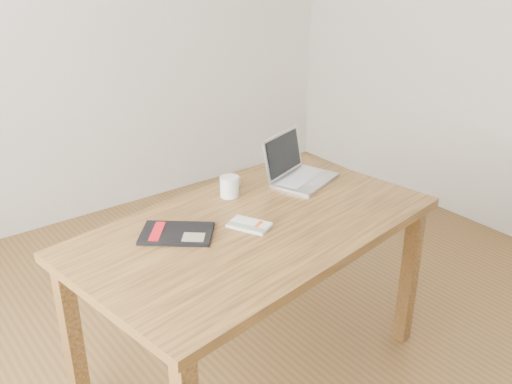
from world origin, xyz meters
TOP-DOWN VIEW (x-y plane):
  - room at (-0.07, 0.00)m, footprint 4.04×4.04m
  - desk at (-0.08, 0.04)m, footprint 1.55×1.02m
  - white_guidebook at (-0.11, 0.03)m, footprint 0.16×0.19m
  - black_guidebook at (-0.37, 0.14)m, footprint 0.32×0.31m
  - laptop at (0.34, 0.27)m, footprint 0.36×0.33m
  - coffee_mug at (-0.01, 0.31)m, footprint 0.12×0.08m

SIDE VIEW (x-z plane):
  - desk at x=-0.08m, z-range 0.29..1.04m
  - white_guidebook at x=-0.11m, z-range 0.75..0.76m
  - black_guidebook at x=-0.37m, z-range 0.75..0.76m
  - laptop at x=0.34m, z-range 0.69..0.90m
  - coffee_mug at x=-0.01m, z-range 0.75..0.84m
  - room at x=-0.07m, z-range 0.01..2.71m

